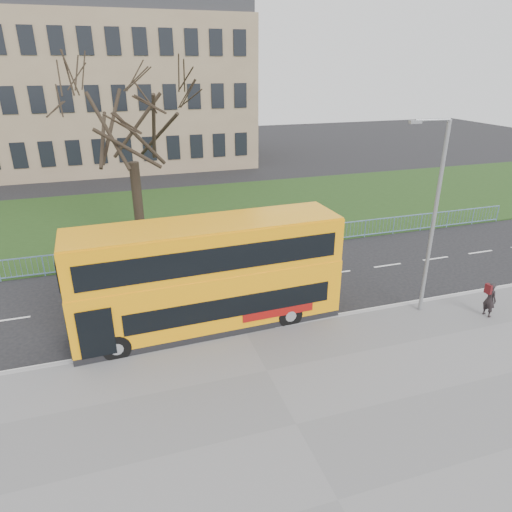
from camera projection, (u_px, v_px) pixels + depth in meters
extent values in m
plane|color=black|center=(235.00, 315.00, 19.21)|extent=(120.00, 120.00, 0.00)
cube|color=slate|center=(296.00, 426.00, 13.26)|extent=(80.00, 10.50, 0.12)
cube|color=gray|center=(245.00, 333.00, 17.82)|extent=(80.00, 0.20, 0.14)
cube|color=#1F3914|center=(181.00, 215.00, 31.73)|extent=(80.00, 15.40, 0.08)
cube|color=#856E54|center=(93.00, 93.00, 45.76)|extent=(30.00, 15.00, 14.00)
cube|color=#FFA00A|center=(209.00, 297.00, 17.93)|extent=(10.39, 2.82, 1.92)
cube|color=#FFA00A|center=(208.00, 271.00, 17.49)|extent=(10.39, 2.82, 0.33)
cube|color=#FFA00A|center=(207.00, 246.00, 17.09)|extent=(10.34, 2.77, 1.72)
cube|color=black|center=(233.00, 307.00, 17.01)|extent=(7.95, 0.32, 0.83)
cube|color=black|center=(215.00, 260.00, 16.07)|extent=(9.48, 0.38, 0.93)
cylinder|color=black|center=(117.00, 347.00, 16.13)|extent=(1.03, 0.31, 1.02)
cylinder|color=black|center=(290.00, 315.00, 18.22)|extent=(1.03, 0.31, 1.02)
imported|color=black|center=(490.00, 299.00, 18.66)|extent=(0.44, 0.60, 1.50)
cylinder|color=gray|center=(433.00, 223.00, 17.87)|extent=(0.16, 0.16, 7.81)
cylinder|color=gray|center=(433.00, 120.00, 16.21)|extent=(1.37, 0.21, 0.10)
cube|color=gray|center=(415.00, 122.00, 16.08)|extent=(0.45, 0.21, 0.12)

